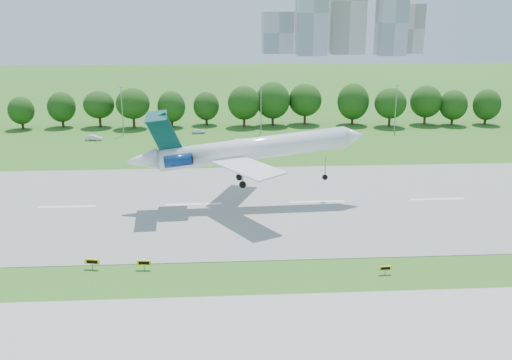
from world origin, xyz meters
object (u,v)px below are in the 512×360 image
taxi_sign_left (144,263)px  service_vehicle_a (94,138)px  service_vehicle_b (199,131)px  airliner (241,149)px

taxi_sign_left → service_vehicle_a: bearing=111.1°
taxi_sign_left → service_vehicle_b: 81.85m
service_vehicle_a → service_vehicle_b: 26.12m
airliner → service_vehicle_b: airliner is taller
taxi_sign_left → service_vehicle_a: (-21.37, 75.05, -0.23)m
service_vehicle_a → service_vehicle_b: (25.25, 6.70, -0.08)m
taxi_sign_left → service_vehicle_a: size_ratio=0.43×
airliner → taxi_sign_left: size_ratio=21.78×
airliner → taxi_sign_left: airliner is taller
taxi_sign_left → service_vehicle_b: size_ratio=0.50×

